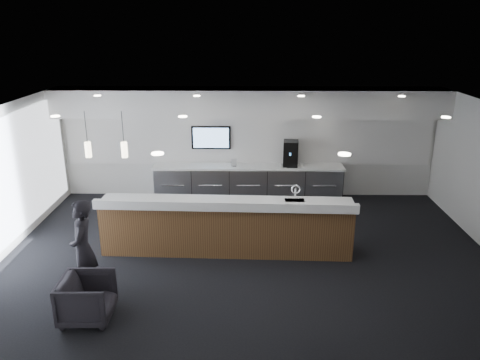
{
  "coord_description": "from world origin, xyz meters",
  "views": [
    {
      "loc": [
        -0.06,
        -8.29,
        4.57
      ],
      "look_at": [
        -0.19,
        1.3,
        1.33
      ],
      "focal_mm": 35.0,
      "sensor_mm": 36.0,
      "label": 1
    }
  ],
  "objects_px": {
    "service_counter": "(226,226)",
    "coffee_machine": "(291,153)",
    "lounge_guest": "(83,248)",
    "armchair": "(87,298)"
  },
  "relations": [
    {
      "from": "service_counter",
      "to": "coffee_machine",
      "type": "relative_size",
      "value": 7.75
    },
    {
      "from": "armchair",
      "to": "lounge_guest",
      "type": "relative_size",
      "value": 0.47
    },
    {
      "from": "coffee_machine",
      "to": "armchair",
      "type": "bearing_deg",
      "value": -118.46
    },
    {
      "from": "service_counter",
      "to": "lounge_guest",
      "type": "distance_m",
      "value": 2.92
    },
    {
      "from": "coffee_machine",
      "to": "lounge_guest",
      "type": "distance_m",
      "value": 6.21
    },
    {
      "from": "coffee_machine",
      "to": "service_counter",
      "type": "bearing_deg",
      "value": -111.41
    },
    {
      "from": "service_counter",
      "to": "coffee_machine",
      "type": "xyz_separation_m",
      "value": [
        1.58,
        3.1,
        0.71
      ]
    },
    {
      "from": "coffee_machine",
      "to": "lounge_guest",
      "type": "height_order",
      "value": "lounge_guest"
    },
    {
      "from": "armchair",
      "to": "lounge_guest",
      "type": "xyz_separation_m",
      "value": [
        -0.26,
        0.76,
        0.51
      ]
    },
    {
      "from": "service_counter",
      "to": "lounge_guest",
      "type": "bearing_deg",
      "value": -143.69
    }
  ]
}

